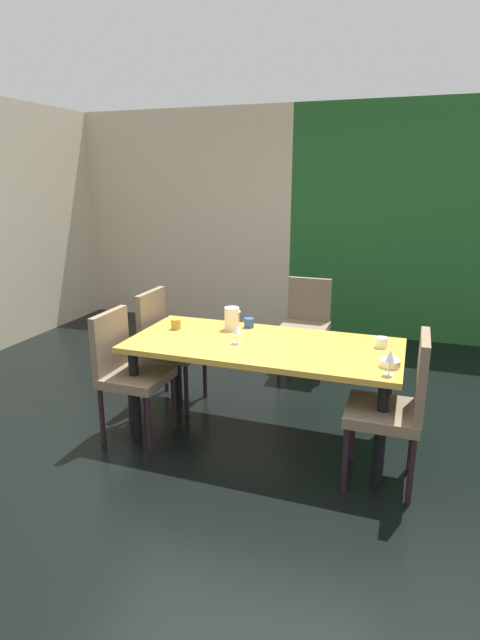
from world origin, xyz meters
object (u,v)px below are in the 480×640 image
(chair_head_far, at_px, (306,320))
(wine_glass_near_shelf, at_px, (390,357))
(dining_table, at_px, (263,354))
(pitcher_right, at_px, (232,318))
(chair_right_near, at_px, (398,402))
(serving_bowl_rear, at_px, (390,363))
(chair_left_far, at_px, (166,341))
(chair_left_near, at_px, (127,367))
(cup_north, at_px, (249,323))
(cup_corner, at_px, (176,324))
(cup_south, at_px, (382,342))
(wine_glass_left, at_px, (237,330))

(chair_head_far, bearing_deg, wine_glass_near_shelf, 116.74)
(dining_table, relative_size, pitcher_right, 10.89)
(chair_right_near, xyz_separation_m, serving_bowl_rear, (-0.07, 0.12, 0.20))
(chair_left_far, distance_m, chair_left_near, 0.61)
(serving_bowl_rear, bearing_deg, dining_table, 168.17)
(chair_right_near, height_order, pitcher_right, chair_right_near)
(chair_head_far, xyz_separation_m, pitcher_right, (-0.35, -1.12, 0.29))
(cup_north, relative_size, pitcher_right, 0.44)
(chair_left_near, distance_m, wine_glass_near_shelf, 1.84)
(chair_head_far, distance_m, wine_glass_near_shelf, 1.91)
(chair_right_near, bearing_deg, cup_corner, 76.55)
(wine_glass_near_shelf, bearing_deg, dining_table, 159.38)
(chair_left_far, relative_size, chair_right_near, 0.98)
(chair_left_far, xyz_separation_m, chair_right_near, (1.89, -0.61, 0.01))
(wine_glass_near_shelf, height_order, pitcher_right, pitcher_right)
(cup_south, height_order, pitcher_right, pitcher_right)
(wine_glass_near_shelf, xyz_separation_m, cup_north, (-1.09, 0.66, -0.08))
(chair_left_far, distance_m, serving_bowl_rear, 1.89)
(cup_corner, relative_size, pitcher_right, 0.45)
(dining_table, distance_m, chair_left_near, 0.99)
(chair_left_far, xyz_separation_m, chair_head_far, (0.97, 1.05, -0.01))
(chair_left_far, relative_size, serving_bowl_rear, 7.62)
(chair_left_near, xyz_separation_m, chair_head_far, (0.97, 1.66, -0.01))
(chair_head_far, xyz_separation_m, serving_bowl_rear, (0.85, -1.54, 0.22))
(dining_table, relative_size, wine_glass_near_shelf, 12.04)
(dining_table, xyz_separation_m, serving_bowl_rear, (0.88, -0.18, 0.10))
(chair_left_near, xyz_separation_m, cup_south, (1.74, 0.48, 0.23))
(chair_left_near, bearing_deg, cup_north, 131.01)
(chair_right_near, xyz_separation_m, cup_south, (-0.15, 0.48, 0.21))
(cup_south, bearing_deg, chair_right_near, -73.14)
(chair_left_far, bearing_deg, cup_south, 85.88)
(dining_table, bearing_deg, chair_left_near, -162.15)
(wine_glass_near_shelf, relative_size, cup_north, 2.05)
(chair_left_far, distance_m, cup_south, 1.76)
(chair_left_near, height_order, chair_head_far, chair_left_near)
(wine_glass_left, xyz_separation_m, cup_corner, (-0.56, 0.17, -0.06))
(dining_table, distance_m, pitcher_right, 0.43)
(pitcher_right, bearing_deg, wine_glass_left, -64.02)
(cup_corner, relative_size, cup_north, 1.02)
(chair_left_far, xyz_separation_m, cup_corner, (0.21, -0.20, 0.23))
(chair_head_far, relative_size, cup_north, 11.88)
(wine_glass_left, xyz_separation_m, cup_south, (0.97, 0.25, -0.07))
(chair_head_far, bearing_deg, chair_left_near, 59.75)
(pitcher_right, bearing_deg, cup_south, -2.92)
(chair_left_far, xyz_separation_m, pitcher_right, (0.62, -0.07, 0.27))
(cup_corner, distance_m, cup_north, 0.57)
(chair_left_far, height_order, cup_corner, chair_left_far)
(cup_north, bearing_deg, chair_right_near, -28.51)
(wine_glass_near_shelf, xyz_separation_m, pitcher_right, (-1.20, 0.56, -0.03))
(chair_left_far, bearing_deg, chair_left_near, 0.18)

